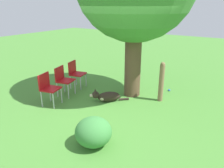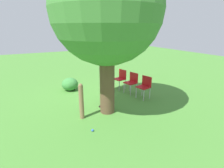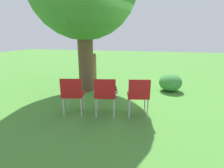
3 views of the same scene
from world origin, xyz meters
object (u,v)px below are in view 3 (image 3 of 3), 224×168
fence_post (95,68)px  red_chair_1 (105,94)px  red_chair_0 (138,94)px  red_chair_2 (73,93)px  tennis_ball (74,81)px  dog (109,90)px

fence_post → red_chair_1: 2.79m
red_chair_0 → red_chair_2: (-0.27, 1.38, 0.00)m
red_chair_2 → tennis_ball: 2.99m
fence_post → red_chair_2: bearing=-170.4°
dog → tennis_ball: bearing=-169.0°
red_chair_0 → fence_post: bearing=24.4°
red_chair_1 → dog: bearing=-1.0°
fence_post → dog: bearing=-144.7°
red_chair_2 → tennis_ball: bearing=12.6°
dog → tennis_ball: (1.21, 1.69, -0.12)m
red_chair_0 → tennis_ball: bearing=35.0°
red_chair_0 → red_chair_2: bearing=88.2°
dog → red_chair_2: size_ratio=0.99×
red_chair_2 → fence_post: bearing=-3.3°
dog → red_chair_1: 1.40m
red_chair_2 → dog: bearing=-28.7°
red_chair_1 → tennis_ball: (2.53, 1.96, -0.47)m
red_chair_0 → red_chair_1: (-0.14, 0.69, 0.00)m
dog → fence_post: (1.22, 0.87, 0.41)m
red_chair_1 → red_chair_2: 0.70m
fence_post → red_chair_2: size_ratio=1.30×
red_chair_2 → tennis_ball: size_ratio=12.53×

